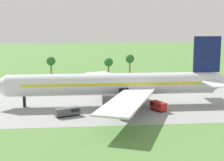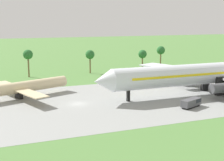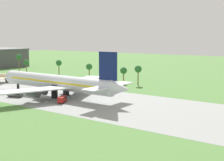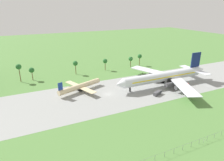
% 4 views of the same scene
% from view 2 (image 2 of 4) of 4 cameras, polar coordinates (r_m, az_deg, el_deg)
% --- Properties ---
extents(ground_plane, '(600.00, 600.00, 0.00)m').
position_cam_2_polar(ground_plane, '(79.81, -6.32, -4.30)').
color(ground_plane, '#517F3D').
extents(taxiway_strip, '(320.00, 44.00, 0.02)m').
position_cam_2_polar(taxiway_strip, '(79.81, -6.32, -4.30)').
color(taxiway_strip, gray).
rests_on(taxiway_strip, ground_plane).
extents(jet_airliner, '(69.22, 62.56, 18.96)m').
position_cam_2_polar(jet_airliner, '(94.08, 17.46, 1.23)').
color(jet_airliner, silver).
rests_on(jet_airliner, ground_plane).
extents(regional_aircraft, '(28.46, 25.94, 8.88)m').
position_cam_2_polar(regional_aircraft, '(88.07, -16.82, -1.30)').
color(regional_aircraft, beige).
rests_on(regional_aircraft, ground_plane).
extents(baggage_tug, '(6.41, 4.15, 2.11)m').
position_cam_2_polar(baggage_tug, '(78.71, 14.34, -3.94)').
color(baggage_tug, black).
rests_on(baggage_tug, ground_plane).
extents(palm_tree_row, '(97.58, 3.60, 12.38)m').
position_cam_2_polar(palm_tree_row, '(120.84, -10.57, 4.62)').
color(palm_tree_row, brown).
rests_on(palm_tree_row, ground_plane).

